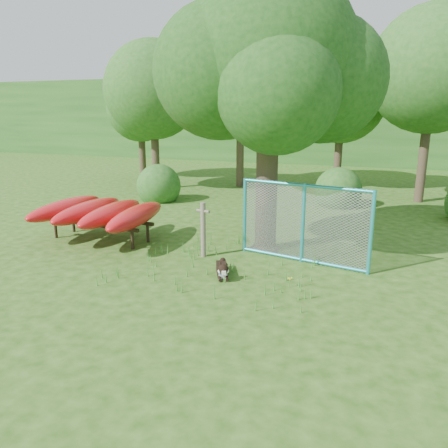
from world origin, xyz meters
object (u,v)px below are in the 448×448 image
(kayak_rack, at_px, (100,212))
(fence_section, at_px, (303,223))
(husky_dog, at_px, (223,269))
(oak_tree, at_px, (268,66))

(kayak_rack, bearing_deg, fence_section, 5.24)
(kayak_rack, height_order, husky_dog, kayak_rack)
(kayak_rack, bearing_deg, oak_tree, 14.12)
(husky_dog, height_order, fence_section, fence_section)
(oak_tree, bearing_deg, kayak_rack, -169.60)
(kayak_rack, xyz_separation_m, fence_section, (5.71, 0.15, 0.15))
(oak_tree, relative_size, fence_section, 2.13)
(husky_dog, relative_size, fence_section, 0.29)
(oak_tree, height_order, fence_section, oak_tree)
(oak_tree, xyz_separation_m, kayak_rack, (-4.58, -0.84, -3.80))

